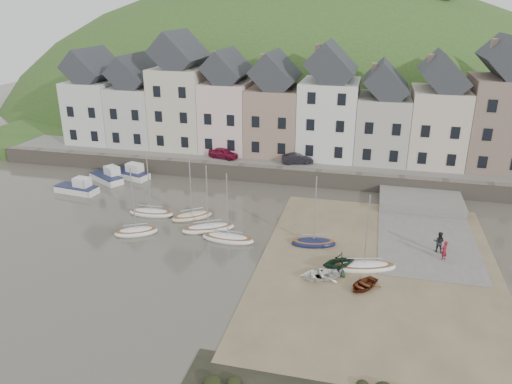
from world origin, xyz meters
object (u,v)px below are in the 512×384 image
(car_right, at_px, (297,159))
(rowboat_red, at_px, (363,285))
(person_red, at_px, (444,250))
(car_left, at_px, (223,153))
(person_dark, at_px, (439,242))
(rowboat_green, at_px, (339,262))
(rowboat_white, at_px, (319,274))
(sailboat_0, at_px, (151,213))

(car_right, bearing_deg, rowboat_red, -176.77)
(person_red, bearing_deg, car_left, -79.28)
(person_dark, bearing_deg, rowboat_green, 47.27)
(rowboat_green, relative_size, person_dark, 1.57)
(person_red, bearing_deg, car_right, -92.96)
(person_dark, xyz_separation_m, car_right, (-14.06, 15.77, 1.20))
(rowboat_red, xyz_separation_m, person_red, (5.94, 5.60, 0.59))
(rowboat_white, height_order, car_right, car_right)
(sailboat_0, height_order, rowboat_red, sailboat_0)
(person_red, bearing_deg, rowboat_green, -19.10)
(rowboat_red, distance_m, car_right, 24.21)
(sailboat_0, bearing_deg, car_left, 78.89)
(rowboat_white, height_order, person_dark, person_dark)
(person_red, height_order, car_right, car_right)
(sailboat_0, height_order, person_red, sailboat_0)
(sailboat_0, height_order, person_dark, sailboat_0)
(person_red, relative_size, car_right, 0.45)
(rowboat_white, distance_m, car_left, 26.23)
(sailboat_0, xyz_separation_m, car_left, (2.80, 14.27, 1.96))
(rowboat_white, xyz_separation_m, person_dark, (8.84, 6.25, 0.63))
(car_left, bearing_deg, car_right, -74.99)
(rowboat_white, bearing_deg, car_right, 169.86)
(rowboat_red, xyz_separation_m, person_dark, (5.67, 6.86, 0.66))
(rowboat_red, height_order, car_right, car_right)
(rowboat_red, relative_size, person_red, 1.63)
(rowboat_green, xyz_separation_m, person_red, (7.84, 3.48, 0.13))
(car_left, height_order, car_right, car_left)
(person_red, bearing_deg, person_dark, -120.65)
(car_left, bearing_deg, rowboat_green, -128.10)
(person_dark, height_order, car_right, car_right)
(car_right, bearing_deg, rowboat_white, 176.23)
(car_right, bearing_deg, rowboat_green, -179.55)
(rowboat_red, bearing_deg, sailboat_0, -168.56)
(sailboat_0, xyz_separation_m, rowboat_white, (16.94, -7.75, 0.10))
(person_dark, distance_m, car_right, 21.16)
(rowboat_green, bearing_deg, car_right, 162.82)
(rowboat_green, bearing_deg, person_red, 79.20)
(rowboat_white, relative_size, person_red, 1.85)
(rowboat_red, relative_size, car_left, 0.71)
(rowboat_red, distance_m, person_red, 8.19)
(sailboat_0, distance_m, rowboat_white, 18.62)
(car_right, bearing_deg, person_red, -157.03)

